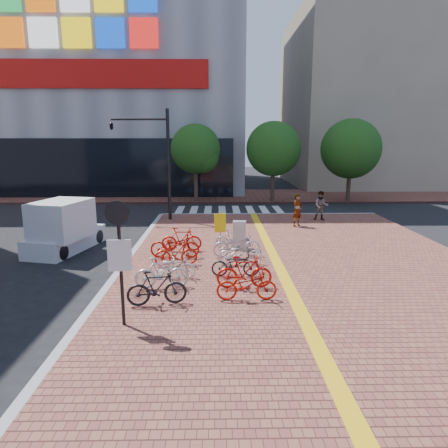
{
  "coord_description": "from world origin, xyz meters",
  "views": [
    {
      "loc": [
        -0.35,
        -13.65,
        4.88
      ],
      "look_at": [
        -0.05,
        3.29,
        1.3
      ],
      "focal_mm": 32.0,
      "sensor_mm": 36.0,
      "label": 1
    }
  ],
  "objects_px": {
    "bike_3": "(176,253)",
    "bike_9": "(240,253)",
    "box_truck": "(64,226)",
    "bike_2": "(173,266)",
    "bike_5": "(182,239)",
    "traffic_light_pole": "(142,144)",
    "bike_1": "(162,273)",
    "yellow_sign": "(220,227)",
    "bike_10": "(237,245)",
    "notice_sign": "(119,249)",
    "pedestrian_b": "(321,206)",
    "bike_11": "(233,239)",
    "pedestrian_a": "(297,210)",
    "bike_6": "(247,285)",
    "utility_box": "(239,235)",
    "bike_4": "(175,245)",
    "bike_8": "(235,264)",
    "bike_0": "(157,288)",
    "bike_7": "(244,272)"
  },
  "relations": [
    {
      "from": "bike_3",
      "to": "bike_6",
      "type": "bearing_deg",
      "value": -155.38
    },
    {
      "from": "pedestrian_a",
      "to": "pedestrian_b",
      "type": "bearing_deg",
      "value": 4.53
    },
    {
      "from": "bike_0",
      "to": "traffic_light_pole",
      "type": "bearing_deg",
      "value": 1.4
    },
    {
      "from": "notice_sign",
      "to": "traffic_light_pole",
      "type": "relative_size",
      "value": 0.51
    },
    {
      "from": "box_truck",
      "to": "notice_sign",
      "type": "bearing_deg",
      "value": -60.67
    },
    {
      "from": "utility_box",
      "to": "bike_11",
      "type": "bearing_deg",
      "value": -168.74
    },
    {
      "from": "bike_5",
      "to": "pedestrian_b",
      "type": "relative_size",
      "value": 1.0
    },
    {
      "from": "pedestrian_b",
      "to": "utility_box",
      "type": "height_order",
      "value": "pedestrian_b"
    },
    {
      "from": "bike_1",
      "to": "yellow_sign",
      "type": "bearing_deg",
      "value": -34.63
    },
    {
      "from": "bike_6",
      "to": "yellow_sign",
      "type": "relative_size",
      "value": 1.02
    },
    {
      "from": "bike_5",
      "to": "traffic_light_pole",
      "type": "distance_m",
      "value": 8.58
    },
    {
      "from": "utility_box",
      "to": "bike_2",
      "type": "bearing_deg",
      "value": -123.79
    },
    {
      "from": "yellow_sign",
      "to": "traffic_light_pole",
      "type": "bearing_deg",
      "value": 119.9
    },
    {
      "from": "bike_8",
      "to": "yellow_sign",
      "type": "height_order",
      "value": "yellow_sign"
    },
    {
      "from": "bike_0",
      "to": "bike_7",
      "type": "relative_size",
      "value": 0.96
    },
    {
      "from": "bike_6",
      "to": "box_truck",
      "type": "bearing_deg",
      "value": 50.06
    },
    {
      "from": "bike_1",
      "to": "bike_11",
      "type": "relative_size",
      "value": 1.14
    },
    {
      "from": "box_truck",
      "to": "pedestrian_b",
      "type": "bearing_deg",
      "value": 24.34
    },
    {
      "from": "bike_2",
      "to": "bike_9",
      "type": "bearing_deg",
      "value": -56.61
    },
    {
      "from": "bike_5",
      "to": "bike_11",
      "type": "distance_m",
      "value": 2.25
    },
    {
      "from": "bike_9",
      "to": "bike_4",
      "type": "bearing_deg",
      "value": 67.49
    },
    {
      "from": "bike_0",
      "to": "bike_7",
      "type": "bearing_deg",
      "value": -73.52
    },
    {
      "from": "box_truck",
      "to": "bike_9",
      "type": "bearing_deg",
      "value": -19.46
    },
    {
      "from": "bike_6",
      "to": "bike_11",
      "type": "relative_size",
      "value": 1.18
    },
    {
      "from": "bike_10",
      "to": "notice_sign",
      "type": "xyz_separation_m",
      "value": [
        -3.25,
        -6.17,
        1.55
      ]
    },
    {
      "from": "bike_3",
      "to": "bike_11",
      "type": "distance_m",
      "value": 3.24
    },
    {
      "from": "bike_11",
      "to": "traffic_light_pole",
      "type": "relative_size",
      "value": 0.24
    },
    {
      "from": "bike_1",
      "to": "pedestrian_a",
      "type": "xyz_separation_m",
      "value": [
        6.25,
        9.4,
        0.39
      ]
    },
    {
      "from": "bike_6",
      "to": "pedestrian_b",
      "type": "distance_m",
      "value": 13.26
    },
    {
      "from": "yellow_sign",
      "to": "bike_9",
      "type": "bearing_deg",
      "value": -58.78
    },
    {
      "from": "bike_2",
      "to": "bike_3",
      "type": "bearing_deg",
      "value": 3.27
    },
    {
      "from": "bike_5",
      "to": "notice_sign",
      "type": "height_order",
      "value": "notice_sign"
    },
    {
      "from": "bike_3",
      "to": "bike_4",
      "type": "relative_size",
      "value": 0.83
    },
    {
      "from": "bike_3",
      "to": "bike_9",
      "type": "relative_size",
      "value": 0.96
    },
    {
      "from": "bike_3",
      "to": "bike_11",
      "type": "xyz_separation_m",
      "value": [
        2.26,
        2.32,
        -0.03
      ]
    },
    {
      "from": "bike_3",
      "to": "notice_sign",
      "type": "height_order",
      "value": "notice_sign"
    },
    {
      "from": "bike_4",
      "to": "bike_7",
      "type": "relative_size",
      "value": 1.11
    },
    {
      "from": "bike_0",
      "to": "bike_9",
      "type": "relative_size",
      "value": 1.01
    },
    {
      "from": "yellow_sign",
      "to": "bike_4",
      "type": "bearing_deg",
      "value": -172.25
    },
    {
      "from": "bike_2",
      "to": "bike_5",
      "type": "height_order",
      "value": "bike_5"
    },
    {
      "from": "yellow_sign",
      "to": "traffic_light_pole",
      "type": "distance_m",
      "value": 9.56
    },
    {
      "from": "bike_3",
      "to": "bike_8",
      "type": "xyz_separation_m",
      "value": [
        2.21,
        -1.25,
        -0.05
      ]
    },
    {
      "from": "bike_10",
      "to": "pedestrian_a",
      "type": "height_order",
      "value": "pedestrian_a"
    },
    {
      "from": "pedestrian_a",
      "to": "box_truck",
      "type": "relative_size",
      "value": 0.42
    },
    {
      "from": "bike_5",
      "to": "pedestrian_a",
      "type": "distance_m",
      "value": 7.8
    },
    {
      "from": "pedestrian_a",
      "to": "utility_box",
      "type": "xyz_separation_m",
      "value": [
        -3.48,
        -4.64,
        -0.29
      ]
    },
    {
      "from": "bike_10",
      "to": "bike_11",
      "type": "bearing_deg",
      "value": -1.66
    },
    {
      "from": "bike_11",
      "to": "pedestrian_b",
      "type": "height_order",
      "value": "pedestrian_b"
    },
    {
      "from": "bike_5",
      "to": "bike_8",
      "type": "height_order",
      "value": "bike_5"
    },
    {
      "from": "bike_6",
      "to": "yellow_sign",
      "type": "xyz_separation_m",
      "value": [
        -0.75,
        4.74,
        0.76
      ]
    }
  ]
}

